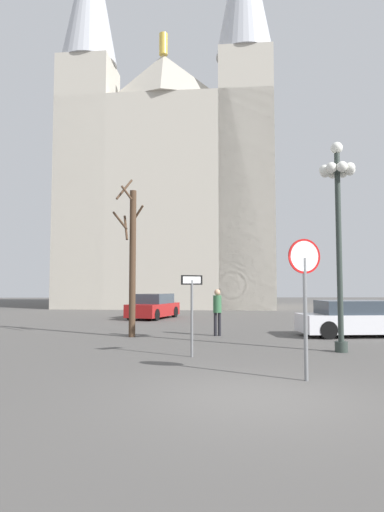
{
  "coord_description": "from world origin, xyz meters",
  "views": [
    {
      "loc": [
        -1.28,
        -7.47,
        1.91
      ],
      "look_at": [
        -0.62,
        16.04,
        3.51
      ],
      "focal_mm": 30.26,
      "sensor_mm": 36.0,
      "label": 1
    }
  ],
  "objects": [
    {
      "name": "cathedral",
      "position": [
        -2.21,
        30.99,
        11.25
      ],
      "size": [
        19.14,
        14.27,
        34.88
      ],
      "color": "#BCB5A5",
      "rests_on": "ground"
    },
    {
      "name": "parked_car_near_white",
      "position": [
        5.4,
        8.7,
        0.64
      ],
      "size": [
        4.47,
        1.95,
        1.34
      ],
      "color": "silver",
      "rests_on": "ground"
    },
    {
      "name": "stop_sign",
      "position": [
        1.26,
        1.25,
        1.98
      ],
      "size": [
        0.7,
        0.21,
        2.86
      ],
      "color": "slate",
      "rests_on": "ground"
    },
    {
      "name": "parked_car_far_red",
      "position": [
        -2.79,
        17.6,
        0.67
      ],
      "size": [
        3.03,
        4.36,
        1.42
      ],
      "color": "maroon",
      "rests_on": "ground"
    },
    {
      "name": "bare_tree",
      "position": [
        -3.09,
        8.71,
        2.96
      ],
      "size": [
        1.22,
        1.45,
        6.07
      ],
      "color": "#473323",
      "rests_on": "ground"
    },
    {
      "name": "one_way_arrow_sign",
      "position": [
        -0.96,
        4.19,
        1.41
      ],
      "size": [
        0.59,
        0.37,
        2.19
      ],
      "color": "slate",
      "rests_on": "ground"
    },
    {
      "name": "street_lamp",
      "position": [
        3.36,
        4.91,
        4.19
      ],
      "size": [
        1.06,
        1.06,
        6.15
      ],
      "color": "#2D3833",
      "rests_on": "ground"
    },
    {
      "name": "ground_plane",
      "position": [
        0.0,
        0.0,
        0.0
      ],
      "size": [
        120.0,
        120.0,
        0.0
      ],
      "primitive_type": "plane",
      "color": "#514F4C"
    },
    {
      "name": "pedestrian_walking",
      "position": [
        0.15,
        8.98,
        1.07
      ],
      "size": [
        0.32,
        0.32,
        1.76
      ],
      "color": "black",
      "rests_on": "ground"
    }
  ]
}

